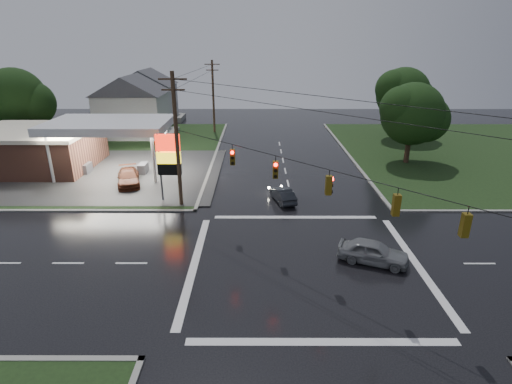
{
  "coord_description": "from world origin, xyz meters",
  "views": [
    {
      "loc": [
        -3.06,
        -21.89,
        13.21
      ],
      "look_at": [
        -3.12,
        4.77,
        3.0
      ],
      "focal_mm": 28.0,
      "sensor_mm": 36.0,
      "label": 1
    }
  ],
  "objects_px": {
    "house_far": "(147,94)",
    "car_crossing": "(373,252)",
    "utility_pole_nw": "(177,139)",
    "car_pump": "(128,177)",
    "pylon_sign": "(169,156)",
    "car_north": "(283,195)",
    "tree_nw_behind": "(17,98)",
    "tree_ne_far": "(404,94)",
    "house_near": "(132,105)",
    "tree_ne_near": "(414,114)",
    "utility_pole_n": "(213,96)",
    "gas_station": "(46,146)"
  },
  "relations": [
    {
      "from": "tree_nw_behind",
      "to": "tree_ne_far",
      "type": "xyz_separation_m",
      "value": [
        50.99,
        4.0,
        -0.0
      ]
    },
    {
      "from": "utility_pole_n",
      "to": "tree_ne_far",
      "type": "bearing_deg",
      "value": -8.55
    },
    {
      "from": "house_far",
      "to": "car_crossing",
      "type": "distance_m",
      "value": 54.67
    },
    {
      "from": "car_crossing",
      "to": "house_near",
      "type": "bearing_deg",
      "value": 56.9
    },
    {
      "from": "tree_ne_near",
      "to": "utility_pole_n",
      "type": "bearing_deg",
      "value": 145.9
    },
    {
      "from": "gas_station",
      "to": "tree_ne_near",
      "type": "xyz_separation_m",
      "value": [
        39.82,
        2.29,
        3.01
      ]
    },
    {
      "from": "gas_station",
      "to": "house_near",
      "type": "xyz_separation_m",
      "value": [
        4.73,
        16.3,
        1.86
      ]
    },
    {
      "from": "pylon_sign",
      "to": "tree_ne_near",
      "type": "bearing_deg",
      "value": 25.01
    },
    {
      "from": "gas_station",
      "to": "utility_pole_n",
      "type": "relative_size",
      "value": 2.5
    },
    {
      "from": "house_near",
      "to": "tree_ne_far",
      "type": "xyz_separation_m",
      "value": [
        38.1,
        -2.01,
        1.77
      ]
    },
    {
      "from": "house_near",
      "to": "tree_ne_far",
      "type": "height_order",
      "value": "tree_ne_far"
    },
    {
      "from": "house_far",
      "to": "car_north",
      "type": "xyz_separation_m",
      "value": [
        21.15,
        -37.65,
        -3.79
      ]
    },
    {
      "from": "utility_pole_nw",
      "to": "tree_ne_far",
      "type": "height_order",
      "value": "utility_pole_nw"
    },
    {
      "from": "car_north",
      "to": "pylon_sign",
      "type": "bearing_deg",
      "value": -17.23
    },
    {
      "from": "car_north",
      "to": "car_pump",
      "type": "distance_m",
      "value": 15.33
    },
    {
      "from": "tree_ne_far",
      "to": "utility_pole_n",
      "type": "bearing_deg",
      "value": 171.45
    },
    {
      "from": "house_near",
      "to": "car_north",
      "type": "height_order",
      "value": "house_near"
    },
    {
      "from": "house_near",
      "to": "car_crossing",
      "type": "bearing_deg",
      "value": -54.88
    },
    {
      "from": "utility_pole_n",
      "to": "car_crossing",
      "type": "bearing_deg",
      "value": -70.02
    },
    {
      "from": "tree_nw_behind",
      "to": "tree_ne_far",
      "type": "relative_size",
      "value": 1.02
    },
    {
      "from": "car_crossing",
      "to": "pylon_sign",
      "type": "bearing_deg",
      "value": 76.77
    },
    {
      "from": "house_near",
      "to": "house_far",
      "type": "bearing_deg",
      "value": 94.76
    },
    {
      "from": "tree_ne_near",
      "to": "tree_ne_far",
      "type": "bearing_deg",
      "value": 75.93
    },
    {
      "from": "tree_ne_near",
      "to": "tree_nw_behind",
      "type": "bearing_deg",
      "value": 170.53
    },
    {
      "from": "pylon_sign",
      "to": "car_pump",
      "type": "xyz_separation_m",
      "value": [
        -5.02,
        4.14,
        -3.29
      ]
    },
    {
      "from": "pylon_sign",
      "to": "tree_ne_near",
      "type": "xyz_separation_m",
      "value": [
        24.64,
        11.49,
        1.55
      ]
    },
    {
      "from": "house_near",
      "to": "car_crossing",
      "type": "distance_m",
      "value": 43.97
    },
    {
      "from": "utility_pole_nw",
      "to": "utility_pole_n",
      "type": "xyz_separation_m",
      "value": [
        0.0,
        28.5,
        -0.25
      ]
    },
    {
      "from": "tree_nw_behind",
      "to": "tree_ne_far",
      "type": "distance_m",
      "value": 51.15
    },
    {
      "from": "house_far",
      "to": "utility_pole_nw",
      "type": "bearing_deg",
      "value": -72.08
    },
    {
      "from": "car_pump",
      "to": "car_crossing",
      "type": "bearing_deg",
      "value": -53.6
    },
    {
      "from": "tree_nw_behind",
      "to": "tree_ne_far",
      "type": "height_order",
      "value": "tree_nw_behind"
    },
    {
      "from": "utility_pole_nw",
      "to": "car_north",
      "type": "distance_m",
      "value": 10.12
    },
    {
      "from": "tree_ne_near",
      "to": "car_pump",
      "type": "height_order",
      "value": "tree_ne_near"
    },
    {
      "from": "tree_ne_near",
      "to": "car_north",
      "type": "height_order",
      "value": "tree_ne_near"
    },
    {
      "from": "utility_pole_nw",
      "to": "utility_pole_n",
      "type": "height_order",
      "value": "utility_pole_nw"
    },
    {
      "from": "gas_station",
      "to": "car_pump",
      "type": "xyz_separation_m",
      "value": [
        10.16,
        -5.05,
        -1.82
      ]
    },
    {
      "from": "tree_ne_near",
      "to": "car_crossing",
      "type": "xyz_separation_m",
      "value": [
        -9.88,
        -21.83,
        -4.82
      ]
    },
    {
      "from": "pylon_sign",
      "to": "house_far",
      "type": "xyz_separation_m",
      "value": [
        -11.45,
        37.5,
        0.39
      ]
    },
    {
      "from": "pylon_sign",
      "to": "car_north",
      "type": "bearing_deg",
      "value": -0.91
    },
    {
      "from": "utility_pole_nw",
      "to": "car_pump",
      "type": "distance_m",
      "value": 9.36
    },
    {
      "from": "car_north",
      "to": "house_near",
      "type": "bearing_deg",
      "value": -68.18
    },
    {
      "from": "car_north",
      "to": "car_pump",
      "type": "height_order",
      "value": "car_pump"
    },
    {
      "from": "tree_ne_near",
      "to": "tree_ne_far",
      "type": "xyz_separation_m",
      "value": [
        3.01,
        12.0,
        0.62
      ]
    },
    {
      "from": "tree_nw_behind",
      "to": "pylon_sign",
      "type": "bearing_deg",
      "value": -39.87
    },
    {
      "from": "house_far",
      "to": "car_pump",
      "type": "relative_size",
      "value": 2.22
    },
    {
      "from": "car_north",
      "to": "utility_pole_n",
      "type": "bearing_deg",
      "value": -88.86
    },
    {
      "from": "utility_pole_n",
      "to": "house_near",
      "type": "bearing_deg",
      "value": -170.09
    },
    {
      "from": "pylon_sign",
      "to": "tree_ne_near",
      "type": "distance_m",
      "value": 27.23
    },
    {
      "from": "utility_pole_n",
      "to": "gas_station",
      "type": "bearing_deg",
      "value": -131.47
    }
  ]
}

